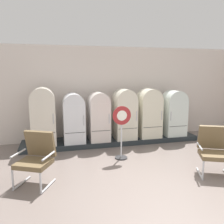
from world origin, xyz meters
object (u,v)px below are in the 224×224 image
object	(u,v)px
refrigerator_1	(74,117)
armchair_right	(214,148)
refrigerator_3	(125,113)
refrigerator_4	(149,112)
sign_stand	(122,133)
refrigerator_0	(43,114)
refrigerator_5	(174,112)
refrigerator_2	(99,115)
armchair_left	(36,156)

from	to	relation	value
refrigerator_1	armchair_right	size ratio (longest dim) A/B	1.38
refrigerator_3	refrigerator_4	xyz separation A→B (m)	(0.79, -0.05, -0.00)
refrigerator_3	sign_stand	distance (m)	1.39
refrigerator_0	refrigerator_5	world-z (taller)	refrigerator_0
refrigerator_3	refrigerator_5	xyz separation A→B (m)	(1.66, -0.04, -0.04)
refrigerator_2	armchair_right	size ratio (longest dim) A/B	1.40
armchair_right	refrigerator_2	bearing A→B (deg)	127.91
refrigerator_3	refrigerator_5	distance (m)	1.66
refrigerator_5	refrigerator_0	bearing A→B (deg)	179.27
refrigerator_2	sign_stand	bearing A→B (deg)	-75.32
refrigerator_4	armchair_left	bearing A→B (deg)	-147.60
refrigerator_1	refrigerator_4	xyz separation A→B (m)	(2.35, -0.05, 0.05)
refrigerator_1	sign_stand	distance (m)	1.68
refrigerator_5	sign_stand	distance (m)	2.48
refrigerator_1	armchair_right	bearing A→B (deg)	-43.31
refrigerator_1	sign_stand	bearing A→B (deg)	-49.79
refrigerator_0	refrigerator_4	distance (m)	3.20
refrigerator_2	refrigerator_3	size ratio (longest dim) A/B	0.95
refrigerator_2	refrigerator_3	world-z (taller)	refrigerator_3
refrigerator_0	refrigerator_4	xyz separation A→B (m)	(3.19, -0.06, -0.05)
armchair_right	armchair_left	bearing A→B (deg)	172.60
refrigerator_0	refrigerator_4	world-z (taller)	refrigerator_0
refrigerator_0	refrigerator_4	size ratio (longest dim) A/B	1.06
refrigerator_3	armchair_left	size ratio (longest dim) A/B	1.47
armchair_left	refrigerator_1	bearing A→B (deg)	66.51
refrigerator_2	refrigerator_3	bearing A→B (deg)	1.09
refrigerator_2	armchair_right	xyz separation A→B (m)	(2.01, -2.58, -0.35)
armchair_left	armchair_right	world-z (taller)	same
refrigerator_0	refrigerator_1	xyz separation A→B (m)	(0.85, -0.01, -0.10)
refrigerator_2	refrigerator_5	size ratio (longest dim) A/B	1.00
refrigerator_0	armchair_left	xyz separation A→B (m)	(-0.07, -2.13, -0.44)
armchair_right	sign_stand	bearing A→B (deg)	141.73
refrigerator_3	refrigerator_5	world-z (taller)	refrigerator_3
refrigerator_0	refrigerator_2	world-z (taller)	refrigerator_0
refrigerator_4	refrigerator_2	bearing A→B (deg)	178.93
armchair_left	refrigerator_4	bearing A→B (deg)	32.40
refrigerator_5	armchair_left	size ratio (longest dim) A/B	1.40
refrigerator_3	sign_stand	xyz separation A→B (m)	(-0.48, -1.27, -0.29)
refrigerator_0	armchair_right	size ratio (longest dim) A/B	1.56
refrigerator_2	armchair_left	bearing A→B (deg)	-128.39
refrigerator_1	armchair_left	size ratio (longest dim) A/B	1.38
refrigerator_1	refrigerator_4	distance (m)	2.35
refrigerator_1	armchair_left	world-z (taller)	refrigerator_1
refrigerator_1	refrigerator_2	distance (m)	0.75
refrigerator_3	armchair_right	xyz separation A→B (m)	(1.20, -2.60, -0.39)
armchair_right	sign_stand	world-z (taller)	sign_stand
refrigerator_1	refrigerator_5	size ratio (longest dim) A/B	0.99
refrigerator_4	armchair_left	size ratio (longest dim) A/B	1.47
armchair_left	sign_stand	bearing A→B (deg)	23.04
sign_stand	refrigerator_0	bearing A→B (deg)	146.33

